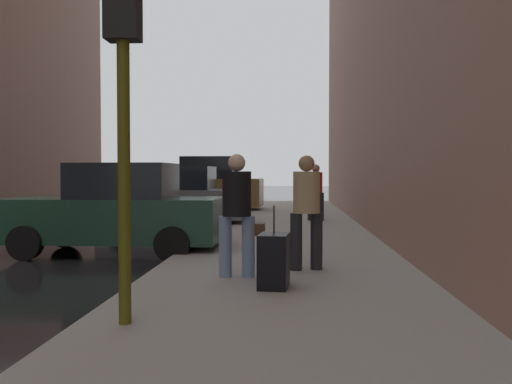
# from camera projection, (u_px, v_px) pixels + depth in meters

# --- Properties ---
(sidewalk) EXTENTS (4.00, 40.00, 0.15)m
(sidewalk) POSITION_uv_depth(u_px,v_px,m) (286.00, 262.00, 9.69)
(sidewalk) COLOR gray
(sidewalk) RESTS_ON ground_plane
(parked_dark_green_sedan) EXTENTS (4.22, 2.09, 1.79)m
(parked_dark_green_sedan) POSITION_uv_depth(u_px,v_px,m) (116.00, 211.00, 11.21)
(parked_dark_green_sedan) COLOR #193828
(parked_dark_green_sedan) RESTS_ON ground_plane
(parked_gray_coupe) EXTENTS (4.25, 2.16, 1.79)m
(parked_gray_coupe) POSITION_uv_depth(u_px,v_px,m) (176.00, 198.00, 16.95)
(parked_gray_coupe) COLOR slate
(parked_gray_coupe) RESTS_ON ground_plane
(parked_bronze_suv) EXTENTS (4.67, 2.20, 2.25)m
(parked_bronze_suv) POSITION_uv_depth(u_px,v_px,m) (206.00, 187.00, 22.81)
(parked_bronze_suv) COLOR brown
(parked_bronze_suv) RESTS_ON ground_plane
(fire_hydrant) EXTENTS (0.42, 0.22, 0.70)m
(fire_hydrant) POSITION_uv_depth(u_px,v_px,m) (219.00, 222.00, 12.90)
(fire_hydrant) COLOR red
(fire_hydrant) RESTS_ON sidewalk
(traffic_light) EXTENTS (0.32, 0.32, 3.60)m
(traffic_light) POSITION_uv_depth(u_px,v_px,m) (123.00, 51.00, 5.39)
(traffic_light) COLOR #514C0F
(traffic_light) RESTS_ON sidewalk
(pedestrian_in_jeans) EXTENTS (0.51, 0.43, 1.71)m
(pedestrian_in_jeans) POSITION_uv_depth(u_px,v_px,m) (237.00, 209.00, 7.90)
(pedestrian_in_jeans) COLOR #728CB2
(pedestrian_in_jeans) RESTS_ON sidewalk
(pedestrian_in_red_jacket) EXTENTS (0.53, 0.48, 1.71)m
(pedestrian_in_red_jacket) POSITION_uv_depth(u_px,v_px,m) (316.00, 189.00, 17.33)
(pedestrian_in_red_jacket) COLOR black
(pedestrian_in_red_jacket) RESTS_ON sidewalk
(pedestrian_in_tan_coat) EXTENTS (0.53, 0.50, 1.71)m
(pedestrian_in_tan_coat) POSITION_uv_depth(u_px,v_px,m) (306.00, 206.00, 8.50)
(pedestrian_in_tan_coat) COLOR black
(pedestrian_in_tan_coat) RESTS_ON sidewalk
(rolling_suitcase) EXTENTS (0.41, 0.59, 1.04)m
(rolling_suitcase) POSITION_uv_depth(u_px,v_px,m) (274.00, 261.00, 7.19)
(rolling_suitcase) COLOR black
(rolling_suitcase) RESTS_ON sidewalk
(duffel_bag) EXTENTS (0.32, 0.44, 0.28)m
(duffel_bag) POSITION_uv_depth(u_px,v_px,m) (258.00, 229.00, 13.28)
(duffel_bag) COLOR #472D19
(duffel_bag) RESTS_ON sidewalk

